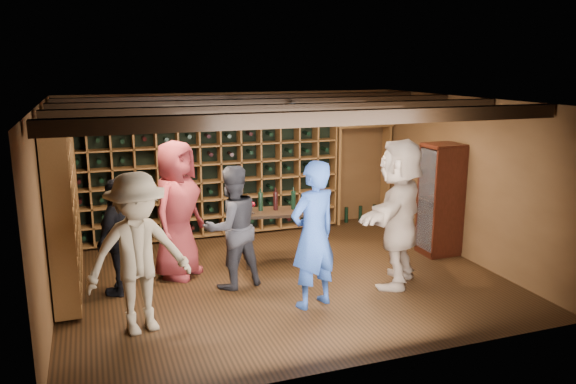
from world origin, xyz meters
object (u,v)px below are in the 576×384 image
object	(u,v)px
man_blue_shirt	(313,235)
guest_red_floral	(177,210)
display_cabinet	(440,202)
man_grey_suit	(232,227)
guest_khaki	(138,254)
guest_woman_black	(120,237)
tasting_table	(279,216)
guest_beige	(399,213)

from	to	relation	value
man_blue_shirt	guest_red_floral	world-z (taller)	guest_red_floral
display_cabinet	man_grey_suit	bearing A→B (deg)	-176.25
display_cabinet	guest_khaki	distance (m)	4.88
guest_woman_black	tasting_table	world-z (taller)	guest_woman_black
man_blue_shirt	tasting_table	distance (m)	1.64
guest_red_floral	guest_beige	xyz separation A→B (m)	(2.80, -1.30, 0.03)
guest_woman_black	tasting_table	xyz separation A→B (m)	(2.33, 0.40, -0.04)
guest_red_floral	man_blue_shirt	bearing A→B (deg)	-97.67
guest_beige	guest_woman_black	bearing A→B (deg)	-60.06
man_grey_suit	guest_beige	xyz separation A→B (m)	(2.17, -0.66, 0.17)
tasting_table	guest_red_floral	bearing A→B (deg)	-168.75
tasting_table	guest_khaki	bearing A→B (deg)	-133.61
guest_red_floral	guest_woman_black	distance (m)	0.92
man_blue_shirt	guest_woman_black	distance (m)	2.55
display_cabinet	guest_red_floral	bearing A→B (deg)	174.21
guest_khaki	tasting_table	distance (m)	2.72
guest_beige	tasting_table	world-z (taller)	guest_beige
display_cabinet	man_grey_suit	size ratio (longest dim) A/B	1.04
guest_woman_black	guest_khaki	xyz separation A→B (m)	(0.14, -1.20, 0.14)
guest_red_floral	man_grey_suit	bearing A→B (deg)	-94.80
man_grey_suit	tasting_table	xyz separation A→B (m)	(0.89, 0.67, -0.11)
man_grey_suit	guest_woman_black	distance (m)	1.47
man_blue_shirt	tasting_table	xyz separation A→B (m)	(0.10, 1.62, -0.20)
guest_woman_black	tasting_table	bearing A→B (deg)	135.66
guest_beige	man_grey_suit	bearing A→B (deg)	-62.62
guest_red_floral	tasting_table	distance (m)	1.54
guest_woman_black	man_blue_shirt	bearing A→B (deg)	97.24
guest_khaki	guest_woman_black	bearing A→B (deg)	83.16
man_blue_shirt	guest_red_floral	size ratio (longest dim) A/B	0.95
man_blue_shirt	display_cabinet	bearing A→B (deg)	-174.50
guest_woman_black	guest_beige	world-z (taller)	guest_beige
guest_beige	tasting_table	bearing A→B (deg)	-91.75
guest_woman_black	guest_khaki	size ratio (longest dim) A/B	0.84
guest_red_floral	guest_beige	world-z (taller)	guest_beige
guest_red_floral	guest_woman_black	size ratio (longest dim) A/B	1.26
guest_beige	man_blue_shirt	bearing A→B (deg)	-33.46
man_grey_suit	guest_khaki	size ratio (longest dim) A/B	0.91
guest_khaki	display_cabinet	bearing A→B (deg)	0.32
man_blue_shirt	guest_red_floral	xyz separation A→B (m)	(-1.42, 1.59, 0.05)
man_blue_shirt	guest_beige	world-z (taller)	guest_beige
tasting_table	guest_beige	bearing A→B (deg)	-35.83
display_cabinet	tasting_table	size ratio (longest dim) A/B	1.49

